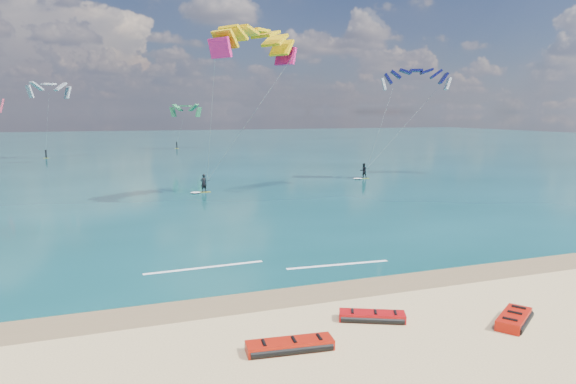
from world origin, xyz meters
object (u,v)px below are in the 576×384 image
object	(u,v)px
packed_kite_mid	(372,320)
kitesurfer_far	(391,116)
kitesurfer_main	(229,107)
packed_kite_right	(514,324)
packed_kite_left	(290,350)

from	to	relation	value
packed_kite_mid	kitesurfer_far	xyz separation A→B (m)	(21.46, 34.83, 7.23)
packed_kite_mid	kitesurfer_main	distance (m)	30.28
kitesurfer_main	packed_kite_mid	bearing A→B (deg)	-94.68
packed_kite_right	kitesurfer_far	size ratio (longest dim) A/B	0.17
packed_kite_mid	kitesurfer_far	world-z (taller)	kitesurfer_far
kitesurfer_main	packed_kite_right	bearing A→B (deg)	-85.78
packed_kite_right	packed_kite_mid	bearing A→B (deg)	122.14
packed_kite_left	packed_kite_mid	xyz separation A→B (m)	(3.72, 1.26, 0.00)
packed_kite_left	kitesurfer_far	size ratio (longest dim) A/B	0.22
packed_kite_mid	packed_kite_left	bearing A→B (deg)	-136.12
kitesurfer_main	kitesurfer_far	xyz separation A→B (m)	(19.96, 5.72, -0.94)
packed_kite_mid	kitesurfer_main	bearing A→B (deg)	112.24
packed_kite_mid	packed_kite_right	distance (m)	5.17
packed_kite_right	kitesurfer_main	size ratio (longest dim) A/B	0.15
packed_kite_right	kitesurfer_far	xyz separation A→B (m)	(16.71, 36.87, 7.23)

